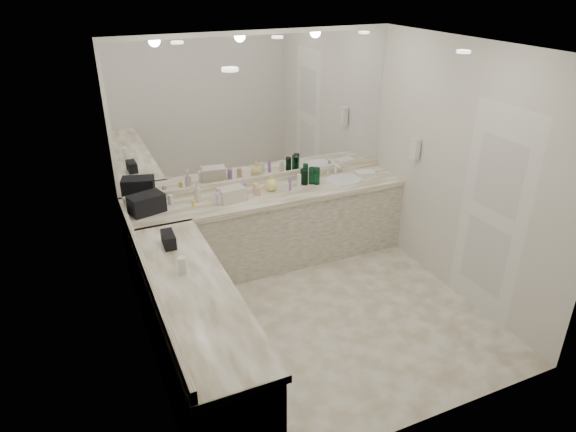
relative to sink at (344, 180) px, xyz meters
name	(u,v)px	position (x,y,z in m)	size (l,w,h in m)	color
floor	(317,318)	(-0.95, -1.20, -0.90)	(3.20, 3.20, 0.00)	silver
ceiling	(325,48)	(-0.95, -1.20, 1.71)	(3.20, 3.20, 0.00)	white
wall_back	(259,151)	(-0.95, 0.30, 0.41)	(3.20, 0.02, 2.60)	silver
wall_left	(138,234)	(-2.55, -1.20, 0.41)	(0.02, 3.00, 2.60)	silver
wall_right	(461,173)	(0.65, -1.20, 0.41)	(0.02, 3.00, 2.60)	silver
vanity_back_base	(271,231)	(-0.95, 0.00, -0.48)	(3.20, 0.60, 0.84)	beige
vanity_back_top	(270,195)	(-0.95, -0.01, -0.03)	(3.20, 0.64, 0.06)	white
vanity_left_base	(195,336)	(-2.25, -1.50, -0.48)	(0.60, 2.40, 0.84)	beige
vanity_left_top	(192,290)	(-2.24, -1.50, -0.03)	(0.64, 2.42, 0.06)	white
backsplash_back	(261,180)	(-0.95, 0.28, 0.05)	(3.20, 0.04, 0.10)	white
backsplash_left	(146,271)	(-2.53, -1.20, 0.05)	(0.04, 3.00, 0.10)	white
mirror_back	(259,110)	(-0.95, 0.29, 0.88)	(3.12, 0.01, 1.55)	white
mirror_left	(132,177)	(-2.54, -1.20, 0.88)	(0.01, 2.92, 1.55)	white
sink	(344,180)	(0.00, 0.00, 0.00)	(0.44, 0.44, 0.03)	white
faucet	(335,169)	(0.00, 0.21, 0.07)	(0.24, 0.16, 0.14)	silver
wall_phone	(415,149)	(0.61, -0.50, 0.46)	(0.06, 0.10, 0.24)	white
door	(492,215)	(0.64, -1.70, 0.16)	(0.02, 0.82, 2.10)	white
black_toiletry_bag	(147,204)	(-2.30, 0.04, 0.10)	(0.34, 0.22, 0.20)	black
black_bag_spill	(168,239)	(-2.25, -0.75, 0.07)	(0.10, 0.23, 0.13)	black
cream_cosmetic_case	(232,194)	(-1.42, -0.05, 0.09)	(0.28, 0.17, 0.16)	beige
hand_towel	(365,173)	(0.32, 0.04, 0.02)	(0.24, 0.16, 0.04)	white
lotion_left	(182,265)	(-2.25, -1.27, 0.08)	(0.07, 0.07, 0.16)	white
soap_bottle_a	(197,192)	(-1.75, 0.09, 0.11)	(0.08, 0.08, 0.22)	beige
soap_bottle_b	(220,196)	(-1.55, -0.07, 0.10)	(0.08, 0.08, 0.18)	white
soap_bottle_c	(271,182)	(-0.91, 0.06, 0.10)	(0.15, 0.15, 0.19)	#EFEA82
green_bottle_0	(305,173)	(-0.44, 0.15, 0.11)	(0.06, 0.06, 0.21)	#0B4627
green_bottle_1	(312,175)	(-0.40, 0.05, 0.10)	(0.07, 0.07, 0.20)	#0B4627
green_bottle_2	(303,176)	(-0.50, 0.09, 0.10)	(0.06, 0.06, 0.18)	#0B4627
green_bottle_3	(317,176)	(-0.36, 0.01, 0.10)	(0.07, 0.07, 0.20)	#0B4627
green_bottle_4	(305,177)	(-0.49, 0.05, 0.10)	(0.06, 0.06, 0.18)	#0B4627
amenity_bottle_0	(157,204)	(-2.18, 0.12, 0.04)	(0.05, 0.05, 0.08)	white
amenity_bottle_1	(258,191)	(-1.10, -0.02, 0.05)	(0.06, 0.06, 0.09)	#E0B28C
amenity_bottle_2	(171,200)	(-2.03, 0.14, 0.06)	(0.05, 0.05, 0.10)	silver
amenity_bottle_3	(290,184)	(-0.71, -0.02, 0.08)	(0.04, 0.04, 0.14)	#9966B2
amenity_bottle_4	(287,188)	(-0.78, -0.08, 0.06)	(0.05, 0.05, 0.12)	white
amenity_bottle_5	(256,189)	(-1.11, 0.02, 0.07)	(0.06, 0.06, 0.13)	#E0B28C
amenity_bottle_6	(243,189)	(-1.24, 0.05, 0.08)	(0.06, 0.06, 0.15)	#9966B2
amenity_bottle_7	(193,203)	(-1.82, 0.00, 0.04)	(0.04, 0.04, 0.06)	#F2D84C
amenity_bottle_8	(299,180)	(-0.58, 0.03, 0.08)	(0.05, 0.05, 0.15)	white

